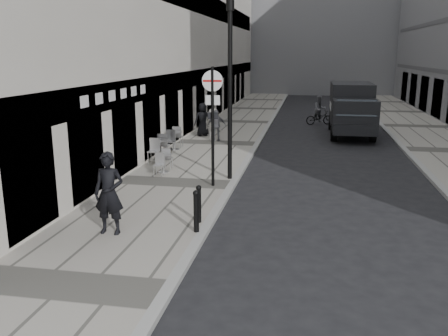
# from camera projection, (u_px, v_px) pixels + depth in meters

# --- Properties ---
(sidewalk) EXTENTS (4.00, 60.00, 0.12)m
(sidewalk) POSITION_uv_depth(u_px,v_px,m) (217.00, 144.00, 23.81)
(sidewalk) COLOR gray
(sidewalk) RESTS_ON ground
(walking_man) EXTENTS (0.75, 0.49, 2.05)m
(walking_man) POSITION_uv_depth(u_px,v_px,m) (109.00, 193.00, 11.57)
(walking_man) COLOR black
(walking_man) RESTS_ON sidewalk
(sign_post) EXTENTS (0.68, 0.11, 3.95)m
(sign_post) POSITION_uv_depth(u_px,v_px,m) (213.00, 111.00, 15.46)
(sign_post) COLOR black
(sign_post) RESTS_ON sidewalk
(lamppost) EXTENTS (0.27, 0.27, 6.06)m
(lamppost) POSITION_uv_depth(u_px,v_px,m) (230.00, 83.00, 16.17)
(lamppost) COLOR black
(lamppost) RESTS_ON sidewalk
(bollard_near) EXTENTS (0.13, 0.13, 1.01)m
(bollard_near) POSITION_uv_depth(u_px,v_px,m) (196.00, 213.00, 11.78)
(bollard_near) COLOR black
(bollard_near) RESTS_ON sidewalk
(bollard_far) EXTENTS (0.13, 0.13, 0.94)m
(bollard_far) POSITION_uv_depth(u_px,v_px,m) (199.00, 205.00, 12.46)
(bollard_far) COLOR black
(bollard_far) RESTS_ON sidewalk
(panel_van) EXTENTS (2.30, 6.07, 2.85)m
(panel_van) POSITION_uv_depth(u_px,v_px,m) (352.00, 106.00, 26.31)
(panel_van) COLOR black
(panel_van) RESTS_ON ground
(cyclist) EXTENTS (1.83, 1.15, 1.86)m
(cyclist) POSITION_uv_depth(u_px,v_px,m) (319.00, 113.00, 30.34)
(cyclist) COLOR black
(cyclist) RESTS_ON ground
(pedestrian_a) EXTENTS (0.99, 0.55, 1.61)m
(pedestrian_a) POSITION_uv_depth(u_px,v_px,m) (217.00, 125.00, 23.94)
(pedestrian_a) COLOR #55555A
(pedestrian_a) RESTS_ON sidewalk
(pedestrian_b) EXTENTS (1.22, 1.10, 1.65)m
(pedestrian_b) POSITION_uv_depth(u_px,v_px,m) (213.00, 124.00, 24.15)
(pedestrian_b) COLOR #A29D96
(pedestrian_b) RESTS_ON sidewalk
(pedestrian_c) EXTENTS (1.04, 0.95, 1.78)m
(pedestrian_c) POSITION_uv_depth(u_px,v_px,m) (203.00, 119.00, 25.49)
(pedestrian_c) COLOR black
(pedestrian_c) RESTS_ON sidewalk
(cafe_table_near) EXTENTS (0.64, 1.45, 0.82)m
(cafe_table_near) POSITION_uv_depth(u_px,v_px,m) (163.00, 161.00, 17.72)
(cafe_table_near) COLOR silver
(cafe_table_near) RESTS_ON sidewalk
(cafe_table_mid) EXTENTS (0.80, 1.80, 1.02)m
(cafe_table_mid) POSITION_uv_depth(u_px,v_px,m) (159.00, 148.00, 19.71)
(cafe_table_mid) COLOR #B5B4B7
(cafe_table_mid) RESTS_ON sidewalk
(cafe_table_far) EXTENTS (0.78, 1.76, 1.00)m
(cafe_table_far) POSITION_uv_depth(u_px,v_px,m) (174.00, 139.00, 21.87)
(cafe_table_far) COLOR #A9A9AB
(cafe_table_far) RESTS_ON sidewalk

